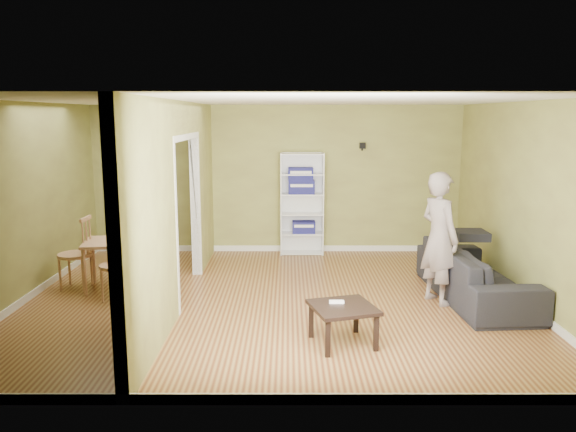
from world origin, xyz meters
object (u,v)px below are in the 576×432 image
object	(u,v)px
chair_near	(117,264)
chair_far	(139,244)
bookshelf	(302,204)
chair_left	(75,253)
coffee_table	(343,312)
person	(440,227)
sofa	(476,266)
dining_table	(125,246)

from	to	relation	value
chair_near	chair_far	xyz separation A→B (m)	(0.01, 1.09, 0.02)
bookshelf	chair_left	distance (m)	3.87
coffee_table	chair_far	xyz separation A→B (m)	(-2.84, 2.57, 0.15)
chair_left	chair_near	world-z (taller)	chair_left
person	chair_far	bearing A→B (deg)	49.66
sofa	person	size ratio (longest dim) A/B	1.17
chair_far	coffee_table	bearing A→B (deg)	148.02
dining_table	chair_left	distance (m)	0.71
bookshelf	chair_near	bearing A→B (deg)	-134.37
chair_near	coffee_table	bearing A→B (deg)	-25.32
bookshelf	dining_table	distance (m)	3.27
coffee_table	chair_left	bearing A→B (deg)	151.15
coffee_table	chair_left	world-z (taller)	chair_left
person	chair_far	size ratio (longest dim) A/B	1.98
sofa	chair_left	xyz separation A→B (m)	(-5.50, 0.46, 0.07)
coffee_table	chair_far	size ratio (longest dim) A/B	0.63
person	chair_near	world-z (taller)	person
bookshelf	chair_near	world-z (taller)	bookshelf
bookshelf	chair_near	xyz separation A→B (m)	(-2.51, -2.57, -0.40)
person	chair_near	size ratio (longest dim) A/B	2.05
chair_far	sofa	bearing A→B (deg)	177.69
dining_table	chair_near	world-z (taller)	chair_near
chair_far	bookshelf	bearing A→B (deg)	-139.23
chair_left	chair_near	xyz separation A→B (m)	(0.74, -0.50, -0.02)
chair_left	chair_far	bearing A→B (deg)	129.62
chair_near	person	bearing A→B (deg)	0.69
chair_left	chair_near	distance (m)	0.89
person	coffee_table	world-z (taller)	person
person	coffee_table	xyz separation A→B (m)	(-1.37, -1.38, -0.65)
chair_near	chair_far	distance (m)	1.09
sofa	chair_left	size ratio (longest dim) A/B	2.28
sofa	person	bearing A→B (deg)	101.19
chair_far	person	bearing A→B (deg)	174.32
person	dining_table	bearing A→B (deg)	56.98
sofa	chair_near	size ratio (longest dim) A/B	2.39
sofa	bookshelf	distance (m)	3.42
sofa	dining_table	bearing A→B (deg)	80.62
person	dining_table	size ratio (longest dim) A/B	1.83
person	chair_far	distance (m)	4.40
person	chair_left	size ratio (longest dim) A/B	1.95
person	chair_left	xyz separation A→B (m)	(-4.96, 0.60, -0.49)
chair_far	chair_near	bearing A→B (deg)	99.54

